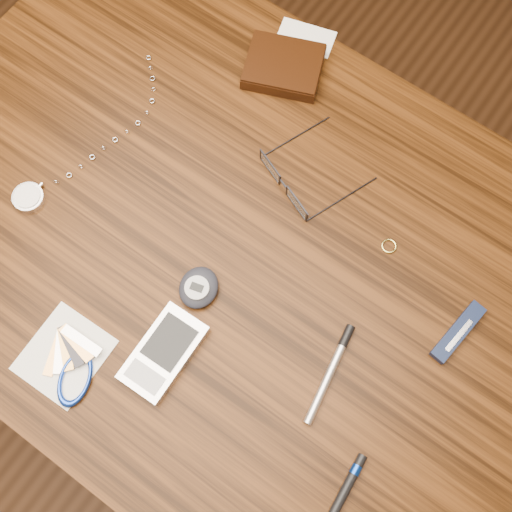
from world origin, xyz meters
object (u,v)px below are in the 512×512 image
(pedometer, at_px, (199,288))
(pocket_knife, at_px, (458,332))
(pda_phone, at_px, (163,353))
(wallet_and_card, at_px, (284,66))
(silver_pen, at_px, (333,366))
(desk, at_px, (236,266))
(eyeglasses, at_px, (288,183))
(notepad_keys, at_px, (70,365))
(pocket_watch, at_px, (34,193))

(pedometer, bearing_deg, pocket_knife, 25.55)
(pda_phone, relative_size, pocket_knife, 1.25)
(wallet_and_card, height_order, silver_pen, wallet_and_card)
(pocket_knife, bearing_deg, pedometer, -154.45)
(desk, distance_m, pedometer, 0.14)
(eyeglasses, height_order, pda_phone, eyeglasses)
(notepad_keys, height_order, pocket_knife, same)
(wallet_and_card, height_order, eyeglasses, eyeglasses)
(wallet_and_card, distance_m, pocket_knife, 0.45)
(silver_pen, bearing_deg, pedometer, -175.06)
(eyeglasses, height_order, notepad_keys, eyeglasses)
(eyeglasses, relative_size, pedometer, 2.21)
(pda_phone, height_order, pocket_knife, pda_phone)
(pocket_watch, bearing_deg, pedometer, 4.71)
(pedometer, bearing_deg, eyeglasses, 86.89)
(silver_pen, bearing_deg, wallet_and_card, 132.63)
(eyeglasses, bearing_deg, pocket_watch, -142.62)
(wallet_and_card, distance_m, pedometer, 0.35)
(desk, relative_size, pda_phone, 8.55)
(silver_pen, bearing_deg, desk, 162.91)
(pedometer, relative_size, silver_pen, 0.52)
(desk, height_order, pedometer, pedometer)
(pocket_watch, height_order, pda_phone, pda_phone)
(wallet_and_card, relative_size, pedometer, 2.38)
(notepad_keys, height_order, silver_pen, notepad_keys)
(desk, xyz_separation_m, eyeglasses, (0.01, 0.11, 0.11))
(desk, relative_size, notepad_keys, 8.49)
(pocket_watch, relative_size, silver_pen, 2.23)
(eyeglasses, bearing_deg, silver_pen, -42.56)
(wallet_and_card, height_order, pocket_watch, wallet_and_card)
(notepad_keys, xyz_separation_m, silver_pen, (0.27, 0.19, 0.00))
(desk, distance_m, pda_phone, 0.20)
(pda_phone, xyz_separation_m, pocket_knife, (0.29, 0.24, -0.00))
(wallet_and_card, distance_m, eyeglasses, 0.19)
(eyeglasses, bearing_deg, pedometer, -93.11)
(eyeglasses, height_order, pocket_watch, eyeglasses)
(wallet_and_card, xyz_separation_m, eyeglasses, (0.11, -0.15, -0.00))
(notepad_keys, relative_size, silver_pen, 0.88)
(pda_phone, bearing_deg, notepad_keys, -137.51)
(wallet_and_card, bearing_deg, silver_pen, -47.37)
(pedometer, relative_size, pocket_knife, 0.74)
(silver_pen, bearing_deg, pda_phone, -148.97)
(pocket_watch, distance_m, notepad_keys, 0.24)
(eyeglasses, relative_size, notepad_keys, 1.29)
(wallet_and_card, bearing_deg, pocket_knife, -25.81)
(pocket_knife, xyz_separation_m, silver_pen, (-0.11, -0.13, -0.00))
(wallet_and_card, relative_size, eyeglasses, 1.08)
(wallet_and_card, bearing_deg, pda_phone, -75.17)
(pocket_watch, distance_m, pda_phone, 0.29)
(pedometer, height_order, silver_pen, pedometer)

